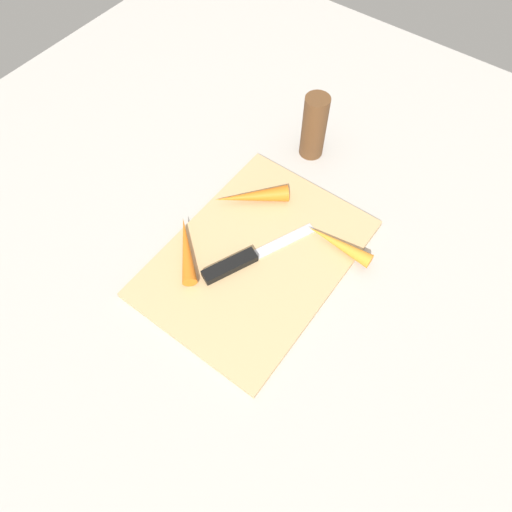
% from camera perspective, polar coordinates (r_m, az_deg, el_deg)
% --- Properties ---
extents(ground_plane, '(1.40, 1.40, 0.00)m').
position_cam_1_polar(ground_plane, '(0.75, 0.00, -0.48)').
color(ground_plane, '#ADA8A0').
extents(cutting_board, '(0.36, 0.26, 0.01)m').
position_cam_1_polar(cutting_board, '(0.75, 0.00, -0.24)').
color(cutting_board, tan).
rests_on(cutting_board, ground_plane).
extents(knife, '(0.19, 0.10, 0.01)m').
position_cam_1_polar(knife, '(0.73, -2.30, -0.80)').
color(knife, '#B7B7BC').
rests_on(knife, cutting_board).
extents(carrot_longest, '(0.11, 0.11, 0.03)m').
position_cam_1_polar(carrot_longest, '(0.79, -0.57, 7.31)').
color(carrot_longest, orange).
rests_on(carrot_longest, cutting_board).
extents(carrot_medium, '(0.10, 0.10, 0.02)m').
position_cam_1_polar(carrot_medium, '(0.74, -8.54, 0.86)').
color(carrot_medium, orange).
rests_on(carrot_medium, cutting_board).
extents(carrot_shortest, '(0.03, 0.11, 0.02)m').
position_cam_1_polar(carrot_shortest, '(0.75, 10.08, 1.47)').
color(carrot_shortest, orange).
rests_on(carrot_shortest, cutting_board).
extents(pepper_grinder, '(0.04, 0.04, 0.12)m').
position_cam_1_polar(pepper_grinder, '(0.86, 7.14, 15.45)').
color(pepper_grinder, brown).
rests_on(pepper_grinder, ground_plane).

